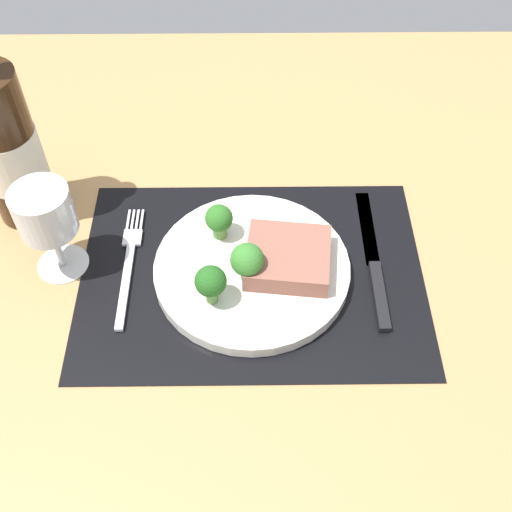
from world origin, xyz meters
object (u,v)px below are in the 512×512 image
fork (131,264)px  knife (377,267)px  steak (290,255)px  wine_bottle (9,146)px  plate (255,269)px  wine_glass (48,216)px

fork → knife: bearing=0.7°
steak → knife: steak is taller
fork → wine_bottle: size_ratio=0.63×
knife → wine_bottle: (-45.62, 11.12, 10.59)cm
plate → steak: (4.38, 0.35, 2.18)cm
wine_glass → plate: bearing=-4.4°
knife → fork: bearing=177.6°
wine_bottle → steak: bearing=-18.1°
fork → plate: bearing=-2.8°
plate → knife: size_ratio=1.06×
knife → wine_bottle: 48.13cm
plate → wine_bottle: wine_bottle is taller
wine_glass → wine_bottle: bearing=122.5°
plate → steak: size_ratio=2.41×
plate → steak: 4.91cm
plate → fork: 15.64cm
steak → wine_bottle: (-34.57, 11.30, 7.91)cm
wine_bottle → wine_glass: size_ratio=2.38×
steak → fork: bearing=176.9°
steak → plate: bearing=-175.5°
plate → steak: steak is taller
fork → wine_glass: bearing=179.5°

